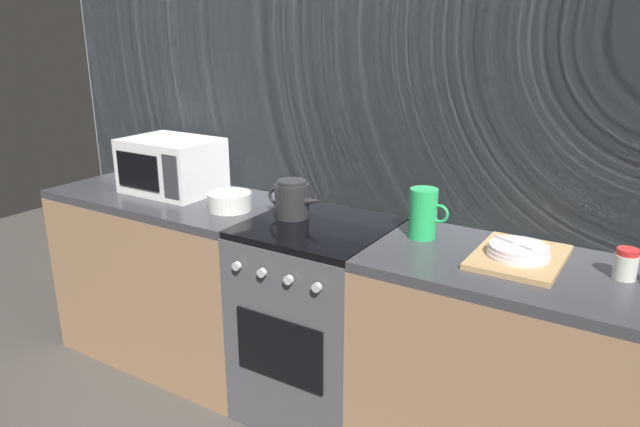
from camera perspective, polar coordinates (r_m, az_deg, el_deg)
ground_plane at (r=2.90m, az=-0.12°, el=-18.13°), size 8.00×8.00×0.00m
back_wall at (r=2.68m, az=3.57°, el=6.92°), size 3.60×0.05×2.40m
counter_left at (r=3.19m, az=-14.03°, el=-5.93°), size 1.20×0.60×0.90m
stove_unit at (r=2.66m, az=-0.14°, el=-10.29°), size 0.60×0.63×0.90m
counter_right at (r=2.38m, az=19.26°, el=-15.12°), size 1.20×0.60×0.90m
microwave at (r=3.05m, az=-14.23°, el=4.56°), size 0.46×0.35×0.27m
kettle at (r=2.56m, az=-2.72°, el=1.40°), size 0.28×0.15×0.17m
mixing_bowl at (r=2.71m, az=-8.78°, el=1.19°), size 0.20×0.20×0.08m
pitcher at (r=2.34m, az=10.04°, el=0.02°), size 0.16×0.11×0.20m
dish_pile at (r=2.22m, az=18.77°, el=-3.77°), size 0.30×0.40×0.07m
spice_jar at (r=2.19m, az=27.62°, el=-4.39°), size 0.08×0.08×0.10m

